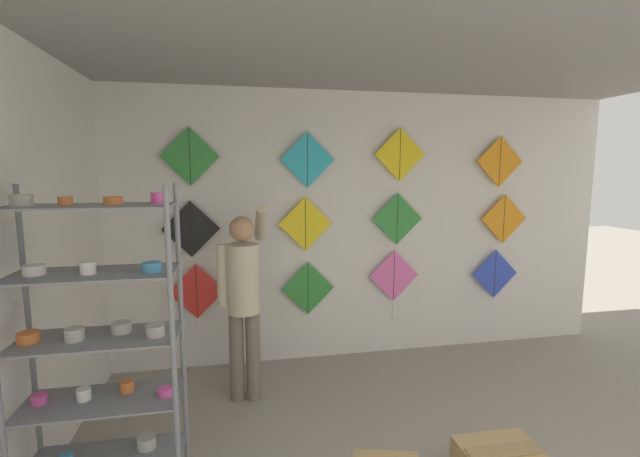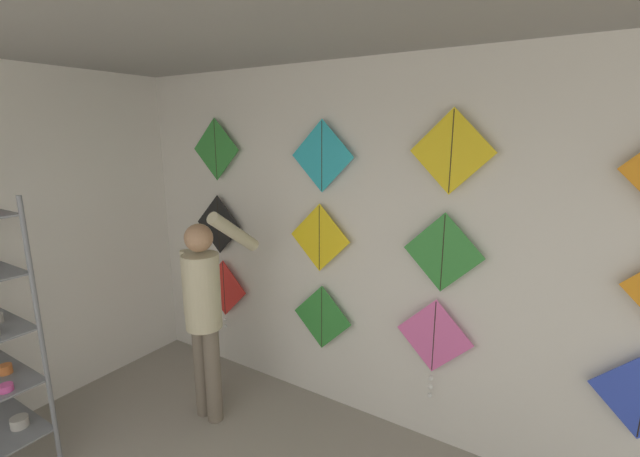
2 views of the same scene
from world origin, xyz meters
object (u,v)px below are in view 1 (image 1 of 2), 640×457
Objects in this scene: kite_1 at (308,288)px; kite_2 at (394,279)px; kite_4 at (191,229)px; shelf_rack at (98,339)px; kite_10 at (400,155)px; kite_5 at (305,224)px; kite_9 at (307,160)px; kite_0 at (197,294)px; kite_3 at (495,274)px; kite_6 at (397,219)px; kite_8 at (190,156)px; kite_7 at (504,219)px; shopkeeper at (243,291)px; kite_11 at (500,162)px.

kite_2 is (0.94, -0.00, 0.05)m from kite_1.
kite_4 is at bearing 180.00° from kite_1.
shelf_rack is 3.47× the size of kite_10.
kite_9 reaches higher than kite_5.
shelf_rack is 1.88m from kite_0.
shelf_rack is 1.89m from kite_4.
kite_4 is 1.33m from kite_9.
kite_4 is (-0.03, 0.00, 0.65)m from kite_0.
kite_3 is at bearing 0.00° from kite_4.
kite_6 is 2.19m from kite_8.
kite_0 is 0.65m from kite_4.
kite_2 is at bearing -179.96° from kite_7.
kite_5 is at bearing 180.00° from kite_3.
kite_5 is at bearing 179.94° from kite_2.
kite_3 is at bearing 17.69° from shopkeeper.
kite_8 reaches higher than kite_1.
kite_8 is at bearing 180.00° from kite_6.
shopkeeper is 1.41m from kite_8.
kite_6 is at bearing 26.43° from shopkeeper.
shopkeeper is 2.49× the size of kite_0.
kite_11 is (2.16, 0.00, 0.64)m from kite_5.
kite_0 is at bearing -179.96° from kite_5.
kite_5 is at bearing 180.00° from kite_11.
kite_4 is 2.11m from kite_6.
shelf_rack is 2.56m from kite_9.
kite_2 is at bearing 37.04° from shelf_rack.
kite_0 is at bearing -179.99° from kite_7.
kite_3 is at bearing 180.00° from kite_7.
kite_2 is 0.66m from kite_6.
kite_0 is (0.36, 1.83, -0.29)m from shelf_rack.
kite_6 is at bearing 0.00° from kite_1.
shelf_rack is 4.17m from kite_11.
kite_3 is at bearing 0.01° from kite_0.
kite_8 reaches higher than kite_7.
kite_10 reaches higher than kite_2.
kite_7 is at bearing 0.04° from kite_2.
shelf_rack is at bearing -100.69° from kite_8.
kite_5 is (1.45, 1.83, 0.38)m from shelf_rack.
kite_0 is (-0.45, 0.65, -0.19)m from shopkeeper.
shopkeeper is 2.90m from kite_3.
kite_8 reaches higher than shelf_rack.
kite_8 reaches higher than kite_6.
kite_6 is 0.67m from kite_10.
kite_8 reaches higher than shopkeeper.
kite_3 is 2.26m from kite_5.
kite_6 is at bearing 0.00° from kite_4.
kite_5 is (-2.18, 0.00, 0.62)m from kite_3.
kite_6 is 1.14m from kite_9.
kite_5 is 0.99m from kite_6.
kite_2 is 1.43m from kite_7.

